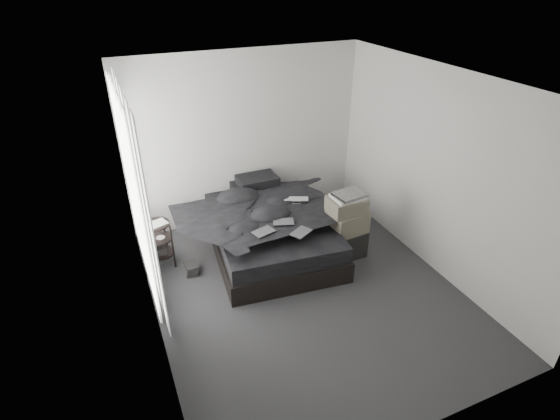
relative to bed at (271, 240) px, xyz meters
name	(u,v)px	position (x,y,z in m)	size (l,w,h in m)	color
floor	(305,290)	(0.04, -1.02, -0.14)	(3.60, 4.20, 0.01)	#353437
ceiling	(313,82)	(0.04, -1.02, 2.46)	(3.60, 4.20, 0.01)	white
wall_back	(246,139)	(0.04, 1.08, 1.16)	(3.60, 0.01, 2.60)	silver
wall_front	(436,325)	(0.04, -3.12, 1.16)	(3.60, 0.01, 2.60)	silver
wall_left	(143,235)	(-1.76, -1.02, 1.16)	(0.01, 4.20, 2.60)	silver
wall_right	(436,173)	(1.84, -1.02, 1.16)	(0.01, 4.20, 2.60)	silver
window_left	(133,191)	(-1.74, -0.12, 1.21)	(0.02, 2.00, 2.30)	white
curtain_left	(138,196)	(-1.69, -0.12, 1.14)	(0.06, 2.12, 2.48)	white
bed	(271,240)	(0.00, 0.00, 0.00)	(1.60, 2.11, 0.29)	black
mattress	(271,225)	(0.00, 0.00, 0.26)	(1.54, 2.05, 0.23)	black
duvet	(272,212)	(-0.01, -0.05, 0.49)	(1.56, 1.80, 0.25)	black
pillow_lower	(253,189)	(0.04, 0.82, 0.44)	(0.64, 0.43, 0.14)	black
pillow_upper	(257,180)	(0.10, 0.79, 0.58)	(0.59, 0.41, 0.13)	black
laptop	(296,196)	(0.39, 0.01, 0.63)	(0.34, 0.22, 0.03)	silver
comic_a	(264,226)	(-0.31, -0.53, 0.62)	(0.27, 0.17, 0.01)	black
comic_b	(283,216)	(0.01, -0.41, 0.62)	(0.27, 0.17, 0.01)	black
comic_c	(301,226)	(0.11, -0.73, 0.63)	(0.27, 0.17, 0.01)	black
side_stand	(159,245)	(-1.52, 0.23, 0.18)	(0.36, 0.36, 0.66)	black
papers	(157,224)	(-1.51, 0.22, 0.52)	(0.25, 0.19, 0.01)	white
floor_books	(191,268)	(-1.19, -0.10, -0.07)	(0.15, 0.22, 0.15)	black
box_lower	(344,242)	(0.89, -0.52, 0.05)	(0.53, 0.41, 0.39)	black
box_mid	(347,221)	(0.90, -0.53, 0.40)	(0.49, 0.39, 0.30)	#696453
box_upper	(347,205)	(0.88, -0.52, 0.65)	(0.47, 0.38, 0.21)	#696453
art_book_white	(348,197)	(0.89, -0.52, 0.77)	(0.40, 0.32, 0.04)	silver
art_book_snake	(349,194)	(0.90, -0.53, 0.81)	(0.39, 0.31, 0.04)	silver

